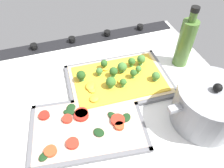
# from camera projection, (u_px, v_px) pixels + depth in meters

# --- Properties ---
(ground_plane) EXTENTS (0.80, 0.71, 0.03)m
(ground_plane) POSITION_uv_depth(u_px,v_px,m) (112.00, 93.00, 0.75)
(ground_plane) COLOR white
(stove_control_panel) EXTENTS (0.77, 0.07, 0.03)m
(stove_control_panel) POSITION_uv_depth(u_px,v_px,m) (90.00, 38.00, 0.94)
(stove_control_panel) COLOR black
(stove_control_panel) RESTS_ON ground_plane
(baking_tray_front) EXTENTS (0.37, 0.26, 0.01)m
(baking_tray_front) POSITION_uv_depth(u_px,v_px,m) (119.00, 81.00, 0.76)
(baking_tray_front) COLOR slate
(baking_tray_front) RESTS_ON ground_plane
(broccoli_pizza) EXTENTS (0.34, 0.24, 0.06)m
(broccoli_pizza) POSITION_uv_depth(u_px,v_px,m) (119.00, 78.00, 0.75)
(broccoli_pizza) COLOR beige
(broccoli_pizza) RESTS_ON baking_tray_front
(baking_tray_back) EXTENTS (0.36, 0.26, 0.01)m
(baking_tray_back) POSITION_uv_depth(u_px,v_px,m) (88.00, 128.00, 0.63)
(baking_tray_back) COLOR slate
(baking_tray_back) RESTS_ON ground_plane
(veggie_pizza_back) EXTENTS (0.33, 0.23, 0.02)m
(veggie_pizza_back) POSITION_uv_depth(u_px,v_px,m) (87.00, 126.00, 0.62)
(veggie_pizza_back) COLOR #D3AB95
(veggie_pizza_back) RESTS_ON baking_tray_back
(cooking_pot) EXTENTS (0.27, 0.20, 0.15)m
(cooking_pot) POSITION_uv_depth(u_px,v_px,m) (208.00, 106.00, 0.61)
(cooking_pot) COLOR gray
(cooking_pot) RESTS_ON ground_plane
(oil_bottle) EXTENTS (0.06, 0.06, 0.23)m
(oil_bottle) POSITION_uv_depth(u_px,v_px,m) (185.00, 42.00, 0.77)
(oil_bottle) COLOR #476B2D
(oil_bottle) RESTS_ON ground_plane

